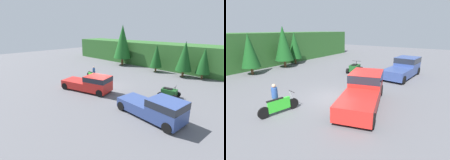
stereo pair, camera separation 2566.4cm
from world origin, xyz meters
TOP-DOWN VIEW (x-y plane):
  - ground_plane at (0.00, 0.00)m, footprint 80.00×80.00m
  - hillside_backdrop at (0.00, 16.00)m, footprint 44.00×6.00m
  - tree_left at (-7.11, 11.72)m, footprint 3.30×3.30m
  - tree_mid_left at (0.56, 11.32)m, footprint 1.93×1.93m
  - tree_mid_right at (5.03, 11.40)m, footprint 2.26×2.26m
  - tree_right at (7.46, 12.10)m, footprint 1.92×1.92m
  - pickup_truck_red at (0.44, -1.96)m, footprint 6.12×3.62m
  - pickup_truck_second at (8.98, -2.36)m, footprint 5.69×2.61m
  - dirt_bike at (-3.70, 1.33)m, footprint 2.44×0.74m
  - quad_atv at (7.50, 2.60)m, footprint 2.23×1.69m
  - rider_person at (-3.62, 1.77)m, footprint 0.46×0.46m

SIDE VIEW (x-z plane):
  - ground_plane at x=0.00m, z-range 0.00..0.00m
  - dirt_bike at x=-3.70m, z-range -0.09..1.05m
  - quad_atv at x=7.50m, z-range -0.13..1.11m
  - rider_person at x=-3.62m, z-range 0.07..1.75m
  - pickup_truck_second at x=8.98m, z-range 0.04..1.91m
  - pickup_truck_red at x=0.44m, z-range 0.04..1.91m
  - hillside_backdrop at x=0.00m, z-range 0.00..4.25m
  - tree_right at x=7.46m, z-range 0.38..4.75m
  - tree_mid_left at x=0.56m, z-range 0.39..4.76m
  - tree_mid_right at x=5.03m, z-range 0.45..5.59m
  - tree_left at x=-7.11m, z-range 0.66..8.16m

